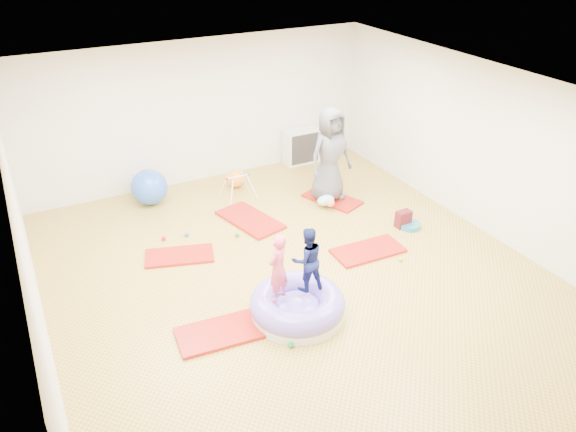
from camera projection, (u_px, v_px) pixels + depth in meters
room at (298, 194)px, 7.78m from camera, size 7.01×8.01×2.81m
gym_mat_front_left at (224, 332)px, 7.32m from camera, size 1.27×0.72×0.05m
gym_mat_mid_left at (179, 256)px, 8.92m from camera, size 1.18×0.82×0.04m
gym_mat_center_back at (250, 220)px, 9.94m from camera, size 0.93×1.39×0.05m
gym_mat_right at (368, 251)px, 9.05m from camera, size 1.16×0.61×0.05m
gym_mat_rear_right at (332, 199)px, 10.66m from camera, size 0.91×1.21×0.05m
inflatable_cushion at (297, 306)px, 7.58m from camera, size 1.30×1.30×0.41m
child_pink at (278, 265)px, 7.20m from camera, size 0.42×0.38×0.97m
child_navy at (307, 256)px, 7.41m from camera, size 0.49×0.40×0.93m
adult_caregiver at (330, 155)px, 10.23m from camera, size 0.92×0.66×1.77m
infant at (327, 201)px, 10.32m from camera, size 0.34×0.35×0.20m
ball_pit_balls at (269, 282)px, 8.28m from camera, size 3.20×3.37×0.08m
exercise_ball_blue at (149, 187)px, 10.40m from camera, size 0.67×0.67×0.67m
exercise_ball_orange at (236, 179)px, 11.10m from camera, size 0.35×0.35×0.35m
infant_play_gym at (238, 183)px, 10.62m from camera, size 0.60×0.57×0.46m
cube_shelf at (301, 146)px, 12.08m from camera, size 0.75×0.37×0.75m
balance_disc at (410, 225)px, 9.74m from camera, size 0.37×0.37×0.08m
backpack at (403, 219)px, 9.71m from camera, size 0.27×0.17×0.30m
yellow_toy at (317, 323)px, 7.49m from camera, size 0.18×0.18×0.03m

